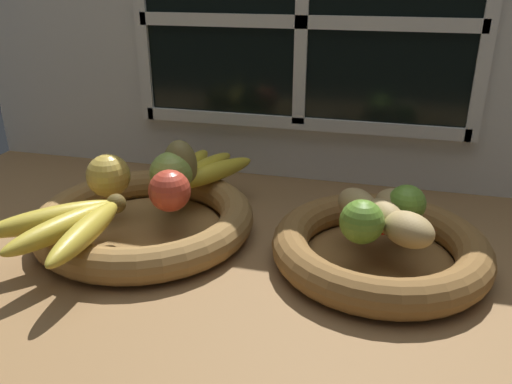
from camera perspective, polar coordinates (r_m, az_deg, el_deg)
The scene contains 17 objects.
ground_plane at distance 82.44cm, azimuth 0.98°, elevation -6.47°, with size 140.00×90.00×3.00cm, color olive.
back_wall at distance 101.48cm, azimuth 5.26°, elevation 16.64°, with size 140.00×4.60×55.00cm.
fruit_bowl_left at distance 85.12cm, azimuth -12.19°, elevation -3.00°, with size 35.10×35.10×5.33cm.
fruit_bowl_right at distance 77.04cm, azimuth 13.55°, elevation -6.06°, with size 31.39×31.39×5.33cm.
apple_red_right at distance 79.54cm, azimuth -9.56°, elevation 0.15°, with size 6.53×6.53×6.53cm, color #CC422D.
apple_golden_left at distance 86.86cm, azimuth -16.05°, elevation 1.75°, with size 7.10×7.10×7.10cm, color gold.
apple_green_back at distance 85.66cm, azimuth -9.39°, elevation 2.07°, with size 7.11×7.11×7.11cm, color #99B74C.
pear_brown at distance 86.85cm, azimuth -8.40°, elevation 2.97°, with size 5.90×5.43×8.63cm, color olive.
banana_bunch_front at distance 76.15cm, azimuth -20.03°, elevation -3.40°, with size 16.68×20.29×3.38cm.
banana_bunch_back at distance 92.06cm, azimuth -6.89°, elevation 2.45°, with size 17.61×20.07×3.25cm.
potato_large at distance 74.73cm, azimuth 13.91°, elevation -2.62°, with size 7.57×4.67×4.56cm, color tan.
potato_back at distance 79.05cm, azimuth 15.54°, elevation -1.38°, with size 7.74×5.71×4.46cm, color tan.
potato_small at distance 71.78cm, azimuth 16.52°, elevation -4.00°, with size 7.56×5.42×4.64cm, color tan.
potato_oblong at distance 77.46cm, azimuth 11.17°, elevation -1.38°, with size 7.30×4.62×4.67cm, color tan.
lime_near at distance 70.72cm, azimuth 11.65°, elevation -3.25°, with size 6.09×6.09×6.09cm, color olive.
lime_far at distance 78.36cm, azimuth 16.36°, elevation -1.24°, with size 5.61×5.61×5.61cm, color #6B9E33.
chili_pepper at distance 74.35cm, azimuth 15.42°, elevation -4.13°, with size 1.78×1.78×11.34cm, color red.
Camera 1 is at (16.73, -69.67, 39.28)cm, focal length 36.06 mm.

